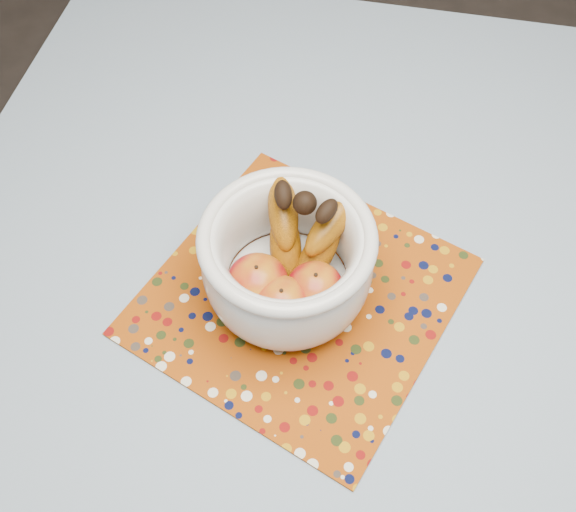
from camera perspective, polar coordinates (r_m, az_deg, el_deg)
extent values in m
plane|color=#2D2826|center=(1.66, 4.00, -16.68)|extent=(4.00, 4.00, 0.00)
cube|color=brown|center=(0.98, 6.47, -4.02)|extent=(1.20, 1.20, 0.04)
cylinder|color=brown|center=(1.68, -10.54, 8.27)|extent=(0.06, 0.06, 0.71)
cube|color=slate|center=(0.96, 6.61, -3.28)|extent=(1.32, 1.32, 0.01)
cube|color=#8C3907|center=(0.95, 1.03, -3.40)|extent=(0.50, 0.50, 0.00)
cylinder|color=silver|center=(0.94, -0.06, -2.77)|extent=(0.12, 0.12, 0.01)
cylinder|color=silver|center=(0.93, -0.06, -2.40)|extent=(0.17, 0.17, 0.01)
torus|color=silver|center=(0.84, -0.07, 1.55)|extent=(0.23, 0.23, 0.02)
ellipsoid|color=maroon|center=(0.88, -2.60, -2.28)|extent=(0.08, 0.08, 0.07)
ellipsoid|color=maroon|center=(0.88, 2.29, -2.84)|extent=(0.08, 0.08, 0.07)
ellipsoid|color=maroon|center=(0.87, -0.55, -4.19)|extent=(0.08, 0.08, 0.07)
sphere|color=black|center=(0.85, 1.43, 4.52)|extent=(0.03, 0.03, 0.03)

